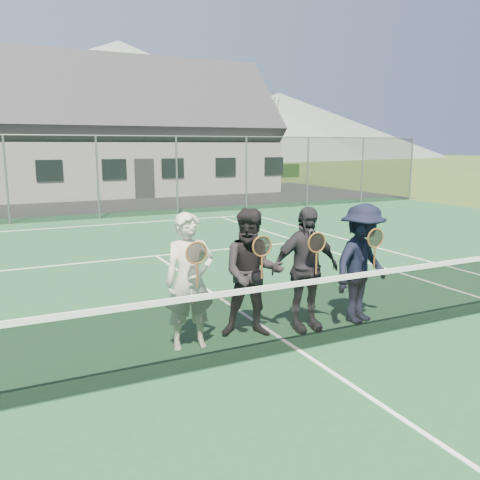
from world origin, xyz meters
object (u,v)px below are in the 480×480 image
at_px(clubhouse, 132,121).
at_px(player_c, 305,269).
at_px(player_a, 190,281).
at_px(tennis_net, 300,313).
at_px(player_d, 362,264).
at_px(player_b, 252,273).

height_order(clubhouse, player_c, clubhouse).
bearing_deg(player_a, clubhouse, 77.34).
bearing_deg(player_a, tennis_net, -31.09).
distance_m(player_a, player_d, 2.67).
distance_m(player_b, player_d, 1.75).
height_order(tennis_net, player_c, player_c).
xyz_separation_m(tennis_net, clubhouse, (4.00, 24.00, 3.45)).
height_order(player_a, player_c, same).
bearing_deg(clubhouse, player_b, -100.46).
bearing_deg(tennis_net, player_a, 148.91).
xyz_separation_m(clubhouse, player_d, (-2.56, -23.44, -3.07)).
height_order(player_a, player_b, same).
distance_m(tennis_net, clubhouse, 24.57).
height_order(player_b, player_d, same).
relative_size(tennis_net, clubhouse, 0.75).
bearing_deg(player_b, clubhouse, 79.54).
xyz_separation_m(player_c, player_d, (0.94, -0.10, -0.00)).
bearing_deg(tennis_net, clubhouse, 80.54).
bearing_deg(clubhouse, player_d, -96.22).
relative_size(player_b, player_d, 1.00).
bearing_deg(clubhouse, player_c, -98.52).
distance_m(tennis_net, player_b, 0.90).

